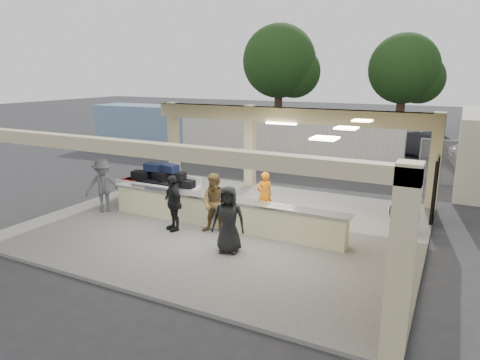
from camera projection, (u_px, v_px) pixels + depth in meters
The scene contains 15 objects.
ground at pixel (228, 225), 14.07m from camera, with size 120.00×120.00×0.00m, color #29292C.
pavilion at pixel (243, 182), 14.22m from camera, with size 12.01×10.00×3.55m.
baggage_counter at pixel (221, 212), 13.50m from camera, with size 8.20×0.58×0.98m.
luggage_cart at pixel (159, 183), 15.70m from camera, with size 2.68×1.66×1.56m.
drum_fan at pixel (404, 214), 13.02m from camera, with size 0.97×0.86×1.09m.
baggage_handler at pixel (264, 195), 14.32m from camera, with size 0.58×0.32×1.58m, color orange.
passenger_a at pixel (215, 204), 12.91m from camera, with size 0.90×0.40×1.86m, color brown.
passenger_b at pixel (173, 203), 13.16m from camera, with size 1.03×0.37×1.76m, color black.
passenger_c at pixel (103, 186), 14.90m from camera, with size 1.21×0.43×1.88m, color #47474C.
passenger_d at pixel (229, 219), 11.52m from camera, with size 0.91×0.37×1.85m, color black.
car_dark at pixel (428, 145), 24.97m from camera, with size 1.63×4.61×1.54m, color black.
container_white at pixel (289, 138), 23.92m from camera, with size 12.22×2.44×2.65m, color white.
container_blue at pixel (171, 128), 27.88m from camera, with size 10.68×2.56×2.78m, color #7397B9.
tree_left at pixel (283, 64), 36.97m from camera, with size 6.60×6.30×9.00m.
tree_mid at pixel (408, 72), 34.44m from camera, with size 6.00×5.60×8.00m.
Camera 1 is at (6.38, -11.66, 4.87)m, focal length 32.00 mm.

